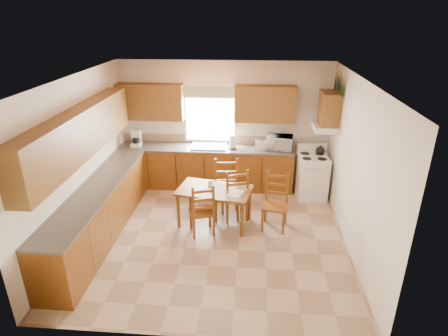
# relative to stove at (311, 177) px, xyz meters

# --- Properties ---
(floor) EXTENTS (4.50, 4.50, 0.00)m
(floor) POSITION_rel_stove_xyz_m (-1.87, -1.62, -0.44)
(floor) COLOR #A08367
(floor) RESTS_ON ground
(ceiling) EXTENTS (4.50, 4.50, 0.00)m
(ceiling) POSITION_rel_stove_xyz_m (-1.87, -1.62, 2.26)
(ceiling) COLOR #9C542B
(ceiling) RESTS_ON floor
(wall_left) EXTENTS (4.50, 4.50, 0.00)m
(wall_left) POSITION_rel_stove_xyz_m (-4.12, -1.62, 0.91)
(wall_left) COLOR beige
(wall_left) RESTS_ON floor
(wall_right) EXTENTS (4.50, 4.50, 0.00)m
(wall_right) POSITION_rel_stove_xyz_m (0.38, -1.62, 0.91)
(wall_right) COLOR beige
(wall_right) RESTS_ON floor
(wall_back) EXTENTS (4.50, 4.50, 0.00)m
(wall_back) POSITION_rel_stove_xyz_m (-1.87, 0.63, 0.91)
(wall_back) COLOR beige
(wall_back) RESTS_ON floor
(wall_front) EXTENTS (4.50, 4.50, 0.00)m
(wall_front) POSITION_rel_stove_xyz_m (-1.87, -3.87, 0.91)
(wall_front) COLOR beige
(wall_front) RESTS_ON floor
(lower_cab_back) EXTENTS (3.75, 0.60, 0.88)m
(lower_cab_back) POSITION_rel_stove_xyz_m (-2.24, 0.33, -0.00)
(lower_cab_back) COLOR brown
(lower_cab_back) RESTS_ON floor
(lower_cab_left) EXTENTS (0.60, 3.60, 0.88)m
(lower_cab_left) POSITION_rel_stove_xyz_m (-3.82, -1.77, -0.00)
(lower_cab_left) COLOR brown
(lower_cab_left) RESTS_ON floor
(counter_back) EXTENTS (3.75, 0.63, 0.04)m
(counter_back) POSITION_rel_stove_xyz_m (-2.24, 0.33, 0.46)
(counter_back) COLOR #4F4640
(counter_back) RESTS_ON lower_cab_back
(counter_left) EXTENTS (0.63, 3.60, 0.04)m
(counter_left) POSITION_rel_stove_xyz_m (-3.82, -1.77, 0.46)
(counter_left) COLOR #4F4640
(counter_left) RESTS_ON lower_cab_left
(backsplash) EXTENTS (3.75, 0.01, 0.18)m
(backsplash) POSITION_rel_stove_xyz_m (-2.24, 0.62, 0.57)
(backsplash) COLOR #876A53
(backsplash) RESTS_ON counter_back
(upper_cab_back_left) EXTENTS (1.41, 0.33, 0.75)m
(upper_cab_back_left) POSITION_rel_stove_xyz_m (-3.41, 0.47, 1.41)
(upper_cab_back_left) COLOR brown
(upper_cab_back_left) RESTS_ON wall_back
(upper_cab_back_right) EXTENTS (1.25, 0.33, 0.75)m
(upper_cab_back_right) POSITION_rel_stove_xyz_m (-1.00, 0.47, 1.41)
(upper_cab_back_right) COLOR brown
(upper_cab_back_right) RESTS_ON wall_back
(upper_cab_left) EXTENTS (0.33, 3.60, 0.75)m
(upper_cab_left) POSITION_rel_stove_xyz_m (-3.95, -1.77, 1.41)
(upper_cab_left) COLOR brown
(upper_cab_left) RESTS_ON wall_left
(upper_cab_stove) EXTENTS (0.33, 0.62, 0.62)m
(upper_cab_stove) POSITION_rel_stove_xyz_m (0.21, 0.03, 1.46)
(upper_cab_stove) COLOR brown
(upper_cab_stove) RESTS_ON wall_right
(range_hood) EXTENTS (0.44, 0.62, 0.12)m
(range_hood) POSITION_rel_stove_xyz_m (0.16, 0.03, 1.08)
(range_hood) COLOR silver
(range_hood) RESTS_ON wall_right
(window_frame) EXTENTS (1.13, 0.02, 1.18)m
(window_frame) POSITION_rel_stove_xyz_m (-2.17, 0.60, 1.11)
(window_frame) COLOR silver
(window_frame) RESTS_ON wall_back
(window_pane) EXTENTS (1.05, 0.01, 1.10)m
(window_pane) POSITION_rel_stove_xyz_m (-2.17, 0.60, 1.11)
(window_pane) COLOR white
(window_pane) RESTS_ON wall_back
(window_valance) EXTENTS (1.19, 0.01, 0.24)m
(window_valance) POSITION_rel_stove_xyz_m (-2.17, 0.57, 1.61)
(window_valance) COLOR #475E38
(window_valance) RESTS_ON wall_back
(sink_basin) EXTENTS (0.75, 0.45, 0.04)m
(sink_basin) POSITION_rel_stove_xyz_m (-2.17, 0.33, 0.50)
(sink_basin) COLOR silver
(sink_basin) RESTS_ON counter_back
(pine_decal_a) EXTENTS (0.22, 0.22, 0.36)m
(pine_decal_a) POSITION_rel_stove_xyz_m (0.34, -0.29, 1.94)
(pine_decal_a) COLOR black
(pine_decal_a) RESTS_ON wall_right
(pine_decal_b) EXTENTS (0.22, 0.22, 0.36)m
(pine_decal_b) POSITION_rel_stove_xyz_m (0.34, 0.03, 1.98)
(pine_decal_b) COLOR black
(pine_decal_b) RESTS_ON wall_right
(pine_decal_c) EXTENTS (0.22, 0.22, 0.36)m
(pine_decal_c) POSITION_rel_stove_xyz_m (0.34, 0.35, 1.94)
(pine_decal_c) COLOR black
(pine_decal_c) RESTS_ON wall_right
(stove) EXTENTS (0.63, 0.65, 0.89)m
(stove) POSITION_rel_stove_xyz_m (0.00, 0.00, 0.00)
(stove) COLOR silver
(stove) RESTS_ON floor
(coffeemaker) EXTENTS (0.22, 0.26, 0.37)m
(coffeemaker) POSITION_rel_stove_xyz_m (-3.75, 0.29, 0.66)
(coffeemaker) COLOR silver
(coffeemaker) RESTS_ON counter_back
(paper_towel) EXTENTS (0.13, 0.13, 0.29)m
(paper_towel) POSITION_rel_stove_xyz_m (-1.67, 0.30, 0.62)
(paper_towel) COLOR white
(paper_towel) RESTS_ON counter_back
(toaster) EXTENTS (0.23, 0.14, 0.18)m
(toaster) POSITION_rel_stove_xyz_m (-1.07, 0.32, 0.57)
(toaster) COLOR silver
(toaster) RESTS_ON counter_back
(microwave) EXTENTS (0.54, 0.42, 0.30)m
(microwave) POSITION_rel_stove_xyz_m (-0.67, 0.33, 0.63)
(microwave) COLOR silver
(microwave) RESTS_ON counter_back
(dining_table) EXTENTS (1.41, 0.97, 0.69)m
(dining_table) POSITION_rel_stove_xyz_m (-1.90, -1.22, -0.10)
(dining_table) COLOR brown
(dining_table) RESTS_ON floor
(chair_near_left) EXTENTS (0.54, 0.53, 1.03)m
(chair_near_left) POSITION_rel_stove_xyz_m (-1.54, -1.00, 0.07)
(chair_near_left) COLOR brown
(chair_near_left) RESTS_ON floor
(chair_near_right) EXTENTS (0.51, 0.50, 0.97)m
(chair_near_right) POSITION_rel_stove_xyz_m (-2.08, -1.56, 0.04)
(chair_near_right) COLOR brown
(chair_near_right) RESTS_ON floor
(chair_far_left) EXTENTS (0.50, 0.48, 1.10)m
(chair_far_left) POSITION_rel_stove_xyz_m (-1.70, -0.96, 0.10)
(chair_far_left) COLOR brown
(chair_far_left) RESTS_ON floor
(chair_far_right) EXTENTS (0.50, 0.48, 1.02)m
(chair_far_right) POSITION_rel_stove_xyz_m (-0.82, -1.30, 0.07)
(chair_far_right) COLOR brown
(chair_far_right) RESTS_ON floor
(table_paper) EXTENTS (0.30, 0.35, 0.00)m
(table_paper) POSITION_rel_stove_xyz_m (-1.51, -1.35, 0.25)
(table_paper) COLOR white
(table_paper) RESTS_ON dining_table
(table_card) EXTENTS (0.09, 0.02, 0.12)m
(table_card) POSITION_rel_stove_xyz_m (-1.97, -1.14, 0.31)
(table_card) COLOR white
(table_card) RESTS_ON dining_table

